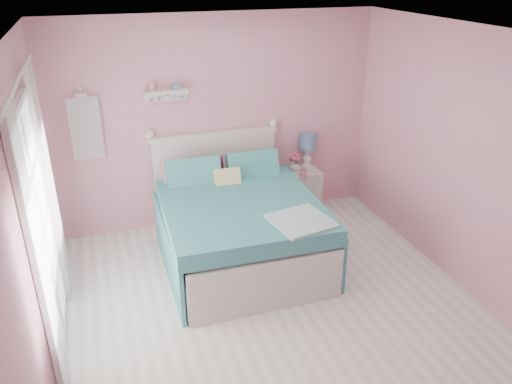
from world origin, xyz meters
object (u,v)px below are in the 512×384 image
nightstand (302,191)px  table_lamp (308,144)px  teacup (303,173)px  vase (295,165)px  bed (237,226)px

nightstand → table_lamp: 0.64m
table_lamp → teacup: 0.43m
nightstand → vase: vase is taller
nightstand → vase: bearing=161.6°
bed → vase: 1.36m
bed → nightstand: 1.39m
bed → vase: bearing=40.8°
vase → teacup: (0.03, -0.19, -0.03)m
nightstand → vase: size_ratio=4.48×
table_lamp → vase: table_lamp is taller
table_lamp → teacup: (-0.18, -0.28, -0.27)m
bed → table_lamp: 1.64m
table_lamp → nightstand: bearing=-133.6°
bed → table_lamp: size_ratio=4.73×
nightstand → vase: (-0.10, 0.03, 0.38)m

